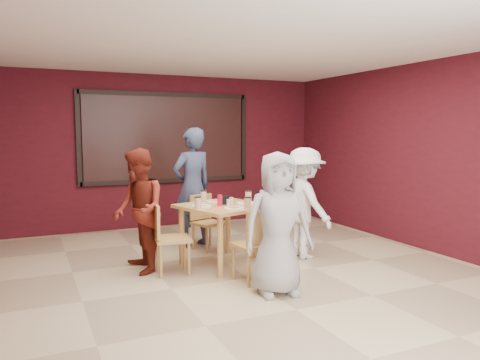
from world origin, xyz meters
name	(u,v)px	position (x,y,z in m)	size (l,w,h in m)	color
floor	(248,278)	(0.00, 0.00, 0.00)	(7.00, 7.00, 0.00)	#CBB98D
window_blinds	(167,138)	(0.00, 3.45, 1.65)	(3.00, 0.02, 1.50)	black
dining_table	(224,212)	(-0.03, 0.66, 0.70)	(1.27, 1.27, 0.96)	tan
chair_front	(257,241)	(0.02, -0.21, 0.50)	(0.47, 0.47, 0.88)	tan
chair_back	(205,219)	(0.02, 1.52, 0.47)	(0.50, 0.50, 0.82)	tan
chair_left	(167,234)	(-0.84, 0.58, 0.50)	(0.48, 0.48, 0.88)	tan
chair_right	(274,224)	(0.76, 0.71, 0.47)	(0.50, 0.50, 0.83)	tan
diner_front	(278,224)	(0.06, -0.63, 0.78)	(0.76, 0.50, 1.56)	#9F9F9F
diner_back	(192,187)	(-0.08, 1.82, 0.91)	(0.67, 0.44, 1.83)	#313958
diner_left	(139,211)	(-1.14, 0.79, 0.78)	(0.76, 0.59, 1.57)	maroon
diner_right	(304,203)	(1.12, 0.52, 0.77)	(1.00, 0.57, 1.55)	white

